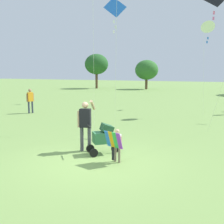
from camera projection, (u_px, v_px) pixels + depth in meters
The scene contains 8 objects.
ground_plane at pixel (93, 162), 8.24m from camera, with size 120.00×120.00×0.00m, color #75994C.
child_with_butterfly_kite at pixel (117, 142), 8.10m from camera, with size 0.61×0.45×1.01m.
person_adult_flyer at pixel (85, 122), 9.20m from camera, with size 0.56×0.60×1.78m.
stroller at pixel (104, 136), 8.94m from camera, with size 1.03×0.92×1.03m.
kite_orange_delta at pixel (115, 11), 11.99m from camera, with size 1.37×2.17×5.98m.
kite_green_novelty at pixel (208, 27), 15.88m from camera, with size 0.91×2.26×5.58m.
kite_blue_high at pixel (216, 1), 11.45m from camera, with size 1.80×3.56×6.28m.
person_red_shirt at pixel (30, 99), 17.35m from camera, with size 0.34×0.46×1.56m.
Camera 1 is at (3.47, -7.13, 2.76)m, focal length 43.61 mm.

